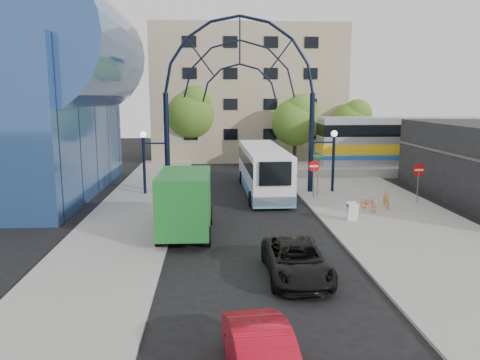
{
  "coord_description": "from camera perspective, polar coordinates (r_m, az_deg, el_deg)",
  "views": [
    {
      "loc": [
        -1.98,
        -18.16,
        6.75
      ],
      "look_at": [
        -0.48,
        6.0,
        2.42
      ],
      "focal_mm": 35.0,
      "sensor_mm": 36.0,
      "label": 1
    }
  ],
  "objects": [
    {
      "name": "ground",
      "position": [
        19.47,
        2.55,
        -10.15
      ],
      "size": [
        120.0,
        120.0,
        0.0
      ],
      "primitive_type": "plane",
      "color": "black",
      "rests_on": "ground"
    },
    {
      "name": "sidewalk_east",
      "position": [
        25.21,
        20.04,
        -5.88
      ],
      "size": [
        8.0,
        56.0,
        0.12
      ],
      "primitive_type": "cube",
      "color": "gray",
      "rests_on": "ground"
    },
    {
      "name": "plaza_west",
      "position": [
        25.47,
        -13.7,
        -5.38
      ],
      "size": [
        5.0,
        50.0,
        0.12
      ],
      "primitive_type": "cube",
      "color": "gray",
      "rests_on": "ground"
    },
    {
      "name": "gateway_arch",
      "position": [
        32.27,
        -0.02,
        13.35
      ],
      "size": [
        13.64,
        0.44,
        12.1
      ],
      "color": "black",
      "rests_on": "ground"
    },
    {
      "name": "stop_sign",
      "position": [
        31.28,
        9.02,
        1.27
      ],
      "size": [
        0.8,
        0.07,
        2.5
      ],
      "color": "slate",
      "rests_on": "sidewalk_east"
    },
    {
      "name": "do_not_enter_sign",
      "position": [
        31.37,
        20.95,
        0.71
      ],
      "size": [
        0.76,
        0.07,
        2.48
      ],
      "color": "slate",
      "rests_on": "sidewalk_east"
    },
    {
      "name": "street_name_sign",
      "position": [
        31.92,
        9.5,
        1.68
      ],
      "size": [
        0.7,
        0.7,
        2.8
      ],
      "color": "slate",
      "rests_on": "sidewalk_east"
    },
    {
      "name": "sandwich_board",
      "position": [
        26.0,
        13.53,
        -3.5
      ],
      "size": [
        0.55,
        0.61,
        0.99
      ],
      "color": "white",
      "rests_on": "sidewalk_east"
    },
    {
      "name": "transit_hall",
      "position": [
        35.74,
        -25.78,
        9.07
      ],
      "size": [
        16.5,
        18.0,
        14.5
      ],
      "color": "#2B4C85",
      "rests_on": "ground"
    },
    {
      "name": "apartment_block",
      "position": [
        53.28,
        0.75,
        10.41
      ],
      "size": [
        20.0,
        12.1,
        14.0
      ],
      "color": "tan",
      "rests_on": "ground"
    },
    {
      "name": "train_platform",
      "position": [
        46.22,
        24.9,
        1.3
      ],
      "size": [
        32.0,
        5.0,
        0.8
      ],
      "primitive_type": "cube",
      "color": "gray",
      "rests_on": "ground"
    },
    {
      "name": "train_car",
      "position": [
        45.94,
        25.13,
        4.38
      ],
      "size": [
        25.1,
        3.05,
        4.2
      ],
      "color": "#B7B7BC",
      "rests_on": "train_platform"
    },
    {
      "name": "tree_north_a",
      "position": [
        44.88,
        6.92,
        7.33
      ],
      "size": [
        4.48,
        4.48,
        7.0
      ],
      "color": "#382314",
      "rests_on": "ground"
    },
    {
      "name": "tree_north_b",
      "position": [
        48.15,
        -5.86,
        8.32
      ],
      "size": [
        5.12,
        5.12,
        8.0
      ],
      "color": "#382314",
      "rests_on": "ground"
    },
    {
      "name": "tree_north_c",
      "position": [
        48.26,
        13.55,
        6.92
      ],
      "size": [
        4.16,
        4.16,
        6.5
      ],
      "color": "#382314",
      "rests_on": "ground"
    },
    {
      "name": "city_bus",
      "position": [
        33.18,
        2.82,
        1.35
      ],
      "size": [
        2.89,
        11.79,
        3.22
      ],
      "rotation": [
        0.0,
        0.0,
        0.01
      ],
      "color": "white",
      "rests_on": "ground"
    },
    {
      "name": "green_truck",
      "position": [
        23.19,
        -6.59,
        -2.72
      ],
      "size": [
        2.6,
        6.46,
        3.24
      ],
      "rotation": [
        0.0,
        0.0,
        -0.02
      ],
      "color": "black",
      "rests_on": "ground"
    },
    {
      "name": "black_suv",
      "position": [
        17.98,
        6.89,
        -9.67
      ],
      "size": [
        2.25,
        4.87,
        1.35
      ],
      "primitive_type": "imported",
      "rotation": [
        0.0,
        0.0,
        -0.0
      ],
      "color": "black",
      "rests_on": "ground"
    },
    {
      "name": "red_sedan",
      "position": [
        11.73,
        2.86,
        -21.0
      ],
      "size": [
        1.89,
        4.29,
        1.37
      ],
      "primitive_type": "imported",
      "rotation": [
        0.0,
        0.0,
        0.11
      ],
      "color": "#AB0A1B",
      "rests_on": "ground"
    },
    {
      "name": "bike_near_a",
      "position": [
        28.65,
        15.43,
        -2.7
      ],
      "size": [
        0.94,
        1.78,
        0.89
      ],
      "primitive_type": "imported",
      "rotation": [
        0.0,
        0.0,
        0.21
      ],
      "color": "orange",
      "rests_on": "sidewalk_east"
    },
    {
      "name": "bike_near_b",
      "position": [
        29.63,
        17.4,
        -2.25
      ],
      "size": [
        0.76,
        1.76,
        1.02
      ],
      "primitive_type": "imported",
      "rotation": [
        0.0,
        0.0,
        -0.17
      ],
      "color": "orange",
      "rests_on": "sidewalk_east"
    }
  ]
}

